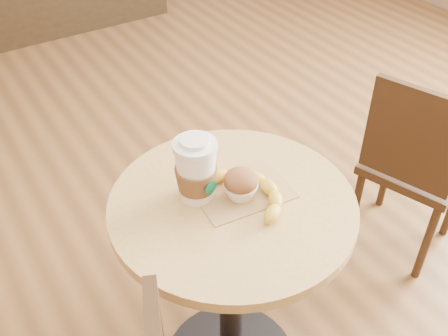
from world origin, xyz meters
The scene contains 6 objects.
cafe_table centered at (-0.12, 0.10, 0.50)m, with size 0.63×0.63×0.75m.
chair_right centered at (0.75, 0.20, 0.44)m, with size 0.44×0.44×0.80m.
kraft_bag centered at (-0.08, 0.13, 0.75)m, with size 0.24×0.18×0.00m, color #A2814E.
coffee_cup centered at (-0.19, 0.17, 0.83)m, with size 0.11×0.11×0.18m.
muffin centered at (-0.09, 0.11, 0.79)m, with size 0.09×0.09×0.08m.
banana centered at (-0.07, 0.09, 0.77)m, with size 0.15×0.26×0.04m, color gold, non-canonical shape.
Camera 1 is at (-0.66, -0.70, 1.64)m, focal length 42.00 mm.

